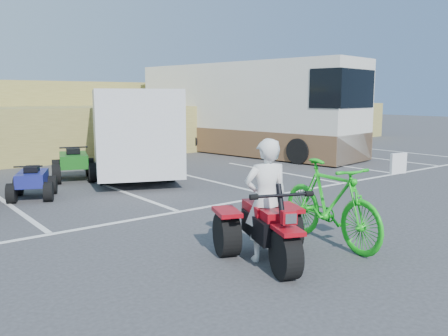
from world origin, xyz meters
TOP-DOWN VIEW (x-y plane):
  - ground at (0.00, 0.00)m, footprint 100.00×100.00m
  - parking_stripes at (0.87, 4.07)m, footprint 28.00×5.16m
  - grass_embankment at (0.00, 15.48)m, footprint 40.00×8.50m
  - red_trike_atv at (-0.63, -1.06)m, footprint 1.91×2.15m
  - rider at (-0.57, -0.92)m, footprint 0.79×0.66m
  - green_dirt_bike at (0.80, -0.99)m, footprint 0.99×2.39m
  - cargo_trailer at (1.41, 7.28)m, footprint 4.17×6.04m
  - rv_motorhome at (7.92, 9.59)m, footprint 4.27×10.65m
  - quad_atv_blue at (-2.06, 5.69)m, footprint 1.45×1.63m
  - quad_atv_green at (-0.36, 7.55)m, footprint 1.65×1.91m

SIDE VIEW (x-z plane):
  - ground at x=0.00m, z-range 0.00..0.00m
  - red_trike_atv at x=-0.63m, z-range -0.58..0.58m
  - quad_atv_blue at x=-2.06m, z-range -0.44..0.44m
  - quad_atv_green at x=-0.36m, z-range -0.53..0.53m
  - parking_stripes at x=0.87m, z-range 0.00..0.01m
  - green_dirt_bike at x=0.80m, z-range 0.00..1.39m
  - rider at x=-0.57m, z-range 0.00..1.84m
  - cargo_trailer at x=1.41m, z-range 0.11..2.73m
  - grass_embankment at x=0.00m, z-range -0.13..2.97m
  - rv_motorhome at x=7.92m, z-range -0.24..3.48m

